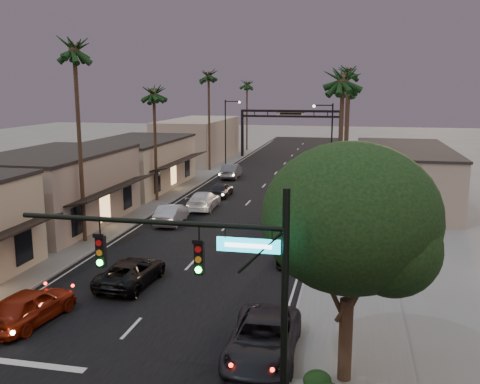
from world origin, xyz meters
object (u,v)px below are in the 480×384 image
at_px(streetlight_right, 329,139).
at_px(palm_ra, 343,74).
at_px(palm_lb, 74,44).
at_px(oncoming_red, 30,306).
at_px(corner_tree, 352,224).
at_px(curbside_near, 263,339).
at_px(palm_rb, 348,68).
at_px(curbside_black, 296,247).
at_px(arch, 290,122).
at_px(palm_far, 247,82).
at_px(streetlight_left, 227,128).
at_px(oncoming_pickup, 131,272).
at_px(oncoming_silver, 172,214).
at_px(traffic_signal, 222,275).
at_px(palm_ld, 209,72).
at_px(palm_rc, 350,88).
at_px(palm_lc, 154,89).

relative_size(streetlight_right, palm_ra, 0.68).
height_order(palm_lb, oncoming_red, palm_lb).
xyz_separation_m(corner_tree, curbside_near, (-3.28, 1.15, -5.17)).
height_order(palm_rb, curbside_black, palm_rb).
bearing_deg(palm_ra, corner_tree, -86.97).
xyz_separation_m(arch, streetlight_right, (6.92, -25.00, -0.20)).
xyz_separation_m(palm_ra, curbside_black, (-2.42, -2.72, -10.66)).
bearing_deg(palm_far, streetlight_left, -86.05).
height_order(oncoming_pickup, curbside_black, curbside_black).
distance_m(oncoming_pickup, oncoming_silver, 13.37).
distance_m(traffic_signal, oncoming_red, 12.55).
bearing_deg(palm_lb, oncoming_silver, 56.42).
distance_m(streetlight_left, curbside_black, 39.25).
xyz_separation_m(streetlight_right, palm_lb, (-15.52, -23.00, 8.06)).
height_order(traffic_signal, curbside_near, traffic_signal).
bearing_deg(palm_ld, curbside_near, -72.31).
bearing_deg(oncoming_pickup, palm_far, -81.86).
relative_size(streetlight_right, oncoming_silver, 1.88).
xyz_separation_m(oncoming_silver, curbside_black, (10.61, -6.99, -0.01)).
height_order(streetlight_left, curbside_black, streetlight_left).
relative_size(palm_rc, curbside_near, 2.09).
distance_m(streetlight_left, palm_ld, 7.88).
relative_size(palm_ld, palm_rc, 1.16).
bearing_deg(oncoming_silver, palm_ra, 158.69).
xyz_separation_m(corner_tree, arch, (-9.48, 62.55, -0.45)).
bearing_deg(arch, palm_ld, -119.83).
bearing_deg(arch, oncoming_pickup, -92.25).
relative_size(streetlight_right, streetlight_left, 1.00).
height_order(arch, oncoming_silver, arch).
bearing_deg(corner_tree, palm_lc, 122.34).
relative_size(palm_rb, oncoming_red, 2.95).
xyz_separation_m(palm_lb, palm_ld, (0.00, 33.00, -0.97)).
distance_m(palm_ra, palm_rc, 40.01).
distance_m(streetlight_right, palm_lb, 28.89).
distance_m(streetlight_left, palm_ra, 37.87).
relative_size(palm_lb, palm_ra, 1.15).
bearing_deg(arch, palm_lb, -100.16).
height_order(palm_lc, palm_ld, palm_ld).
distance_m(oncoming_red, oncoming_silver, 18.68).
xyz_separation_m(arch, palm_rb, (8.60, -26.00, 6.88)).
relative_size(palm_lc, palm_ld, 0.86).
xyz_separation_m(streetlight_left, curbside_near, (13.12, -49.40, -4.52)).
distance_m(corner_tree, arch, 63.26).
bearing_deg(palm_ld, oncoming_silver, -81.15).
bearing_deg(traffic_signal, palm_ld, 105.65).
xyz_separation_m(traffic_signal, oncoming_pickup, (-7.85, 11.09, -4.36)).
height_order(arch, palm_ld, palm_ld).
bearing_deg(oncoming_pickup, palm_ra, -137.82).
bearing_deg(palm_rb, streetlight_left, 137.95).
bearing_deg(streetlight_left, oncoming_silver, -85.23).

